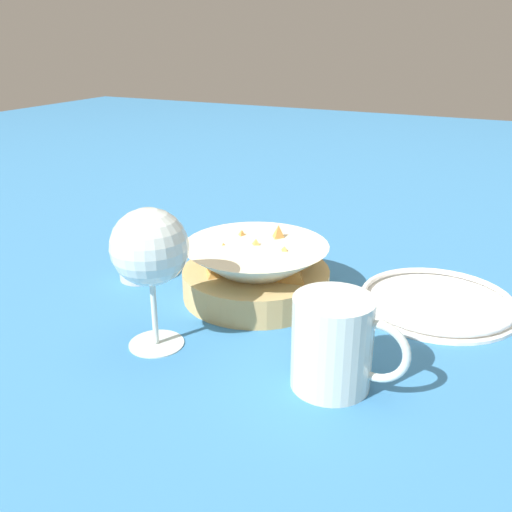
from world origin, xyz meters
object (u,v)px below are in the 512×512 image
Objects in this scene: food_basket at (256,271)px; side_plate at (437,301)px; beer_mug at (333,346)px; wine_glass at (150,251)px; sauce_cup at (140,266)px.

food_basket is 0.96× the size of side_plate.
wine_glass is at bearing -176.48° from beer_mug.
beer_mug reaches higher than food_basket.
wine_glass reaches higher than sauce_cup.
wine_glass is 0.41m from side_plate.
sauce_cup is at bearing -166.10° from side_plate.
food_basket reaches higher than side_plate.
beer_mug is (0.22, 0.01, -0.08)m from wine_glass.
wine_glass is at bearing -104.91° from food_basket.
food_basket is 0.21m from wine_glass.
wine_glass reaches higher than food_basket.
wine_glass is at bearing -47.70° from sauce_cup.
beer_mug is at bearing 3.52° from wine_glass.
sauce_cup is at bearing 132.30° from wine_glass.
side_plate is at bearing 74.36° from beer_mug.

